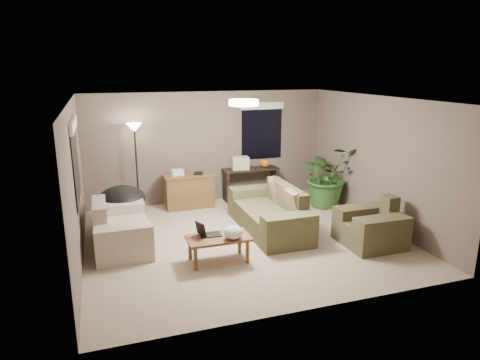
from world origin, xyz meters
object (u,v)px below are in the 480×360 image
object	(u,v)px
console_table	(251,181)
armchair	(371,228)
floor_lamp	(135,138)
main_sofa	(271,215)
loveseat	(120,231)
houseplant	(327,182)
desk	(189,191)
cat_scratching_post	(332,199)
coffee_table	(218,240)
papasan_chair	(122,203)

from	to	relation	value
console_table	armchair	bearing A→B (deg)	-70.66
floor_lamp	main_sofa	bearing A→B (deg)	-38.94
loveseat	houseplant	xyz separation A→B (m)	(4.51, 0.90, 0.25)
desk	console_table	size ratio (longest dim) A/B	0.85
armchair	cat_scratching_post	bearing A→B (deg)	79.35
loveseat	cat_scratching_post	xyz separation A→B (m)	(4.54, 0.70, -0.08)
desk	floor_lamp	bearing A→B (deg)	178.77
coffee_table	papasan_chair	size ratio (longest dim) A/B	1.04
armchair	loveseat	bearing A→B (deg)	163.26
main_sofa	cat_scratching_post	world-z (taller)	main_sofa
cat_scratching_post	papasan_chair	bearing A→B (deg)	175.54
console_table	floor_lamp	bearing A→B (deg)	-177.94
console_table	cat_scratching_post	xyz separation A→B (m)	(1.47, -1.19, -0.22)
main_sofa	console_table	distance (m)	1.97
coffee_table	floor_lamp	world-z (taller)	floor_lamp
papasan_chair	houseplant	size ratio (longest dim) A/B	0.69
main_sofa	loveseat	world-z (taller)	same
console_table	cat_scratching_post	bearing A→B (deg)	-38.99
desk	console_table	distance (m)	1.48
armchair	main_sofa	bearing A→B (deg)	139.09
papasan_chair	cat_scratching_post	size ratio (longest dim) A/B	1.93
armchair	floor_lamp	bearing A→B (deg)	140.30
armchair	papasan_chair	size ratio (longest dim) A/B	1.04
coffee_table	cat_scratching_post	distance (m)	3.56
armchair	cat_scratching_post	world-z (taller)	armchair
armchair	coffee_table	world-z (taller)	armchair
houseplant	desk	bearing A→B (deg)	163.26
coffee_table	papasan_chair	bearing A→B (deg)	122.23
loveseat	console_table	bearing A→B (deg)	31.73
armchair	houseplant	world-z (taller)	houseplant
main_sofa	console_table	size ratio (longest dim) A/B	1.69
loveseat	desk	bearing A→B (deg)	48.25
loveseat	desk	world-z (taller)	loveseat
loveseat	cat_scratching_post	bearing A→B (deg)	8.81
console_table	floor_lamp	size ratio (longest dim) A/B	0.68
loveseat	houseplant	bearing A→B (deg)	11.25
desk	cat_scratching_post	xyz separation A→B (m)	(2.95, -1.08, -0.16)
console_table	papasan_chair	xyz separation A→B (m)	(-2.95, -0.85, 0.03)
papasan_chair	floor_lamp	distance (m)	1.41
console_table	houseplant	bearing A→B (deg)	-34.52
console_table	cat_scratching_post	size ratio (longest dim) A/B	2.60
coffee_table	cat_scratching_post	xyz separation A→B (m)	(3.08, 1.78, -0.14)
floor_lamp	papasan_chair	bearing A→B (deg)	-116.52
main_sofa	houseplant	size ratio (longest dim) A/B	1.58
houseplant	papasan_chair	bearing A→B (deg)	178.05
papasan_chair	houseplant	distance (m)	4.41
desk	coffee_table	bearing A→B (deg)	-92.68
coffee_table	floor_lamp	xyz separation A→B (m)	(-0.97, 2.88, 1.24)
loveseat	papasan_chair	size ratio (longest dim) A/B	1.66
console_table	papasan_chair	bearing A→B (deg)	-164.00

